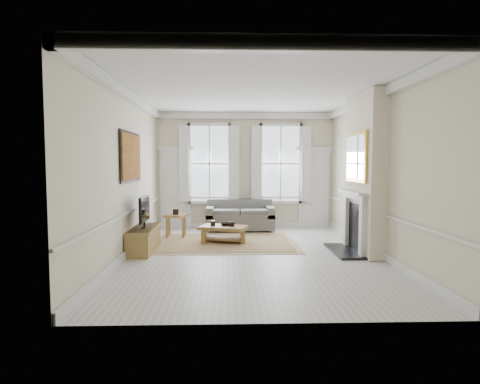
{
  "coord_description": "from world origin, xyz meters",
  "views": [
    {
      "loc": [
        -0.52,
        -8.26,
        1.92
      ],
      "look_at": [
        -0.23,
        1.02,
        1.25
      ],
      "focal_mm": 30.0,
      "sensor_mm": 36.0,
      "label": 1
    }
  ],
  "objects_px": {
    "side_table": "(176,219)",
    "tv_stand": "(144,240)",
    "sofa": "(240,218)",
    "coffee_table": "(223,229)"
  },
  "relations": [
    {
      "from": "coffee_table",
      "to": "tv_stand",
      "type": "height_order",
      "value": "tv_stand"
    },
    {
      "from": "sofa",
      "to": "side_table",
      "type": "distance_m",
      "value": 2.0
    },
    {
      "from": "side_table",
      "to": "coffee_table",
      "type": "distance_m",
      "value": 1.44
    },
    {
      "from": "side_table",
      "to": "tv_stand",
      "type": "distance_m",
      "value": 1.72
    },
    {
      "from": "sofa",
      "to": "side_table",
      "type": "bearing_deg",
      "value": -147.6
    },
    {
      "from": "sofa",
      "to": "coffee_table",
      "type": "relative_size",
      "value": 1.53
    },
    {
      "from": "sofa",
      "to": "tv_stand",
      "type": "height_order",
      "value": "sofa"
    },
    {
      "from": "sofa",
      "to": "coffee_table",
      "type": "bearing_deg",
      "value": -104.25
    },
    {
      "from": "side_table",
      "to": "coffee_table",
      "type": "bearing_deg",
      "value": -31.06
    },
    {
      "from": "side_table",
      "to": "tv_stand",
      "type": "xyz_separation_m",
      "value": [
        -0.49,
        -1.64,
        -0.22
      ]
    }
  ]
}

